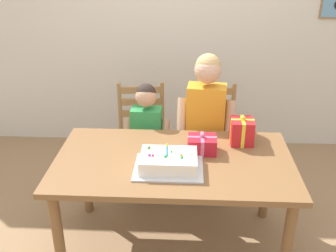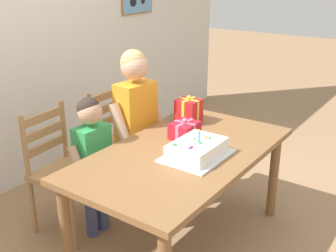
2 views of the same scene
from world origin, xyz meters
name	(u,v)px [view 2 (image 2 of 2)]	position (x,y,z in m)	size (l,w,h in m)	color
ground_plane	(182,243)	(0.00, 0.00, 0.00)	(20.00, 20.00, 0.00)	#997551
back_wall	(12,37)	(0.01, 1.71, 1.30)	(6.40, 0.11, 2.60)	silver
dining_table	(183,163)	(0.00, 0.00, 0.63)	(1.60, 0.89, 0.72)	brown
birthday_cake	(197,150)	(-0.03, -0.12, 0.77)	(0.44, 0.34, 0.19)	silver
gift_box_red_large	(185,130)	(0.19, 0.12, 0.78)	(0.20, 0.17, 0.15)	red
gift_box_beside_cake	(189,111)	(0.48, 0.27, 0.81)	(0.16, 0.17, 0.22)	red
chair_left	(63,170)	(-0.32, 0.83, 0.47)	(0.46, 0.46, 0.92)	#A87A4C
chair_right	(121,142)	(0.31, 0.83, 0.47)	(0.45, 0.45, 0.92)	#A87A4C
child_older	(136,115)	(0.23, 0.59, 0.78)	(0.48, 0.28, 1.29)	#38426B
child_younger	(93,154)	(-0.24, 0.59, 0.63)	(0.38, 0.22, 1.04)	#38426B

